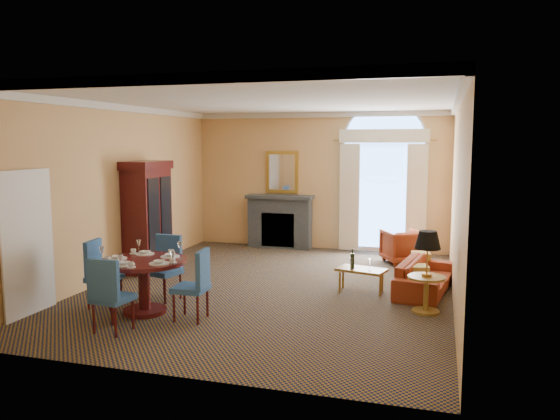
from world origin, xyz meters
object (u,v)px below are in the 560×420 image
(armoire, at_px, (147,218))
(coffee_table, at_px, (361,270))
(armchair, at_px, (402,246))
(side_table, at_px, (427,261))
(sofa, at_px, (425,276))
(dining_table, at_px, (144,273))

(armoire, xyz_separation_m, coffee_table, (4.23, -0.40, -0.65))
(armchair, relative_size, side_table, 0.64)
(sofa, height_order, armchair, armchair)
(coffee_table, xyz_separation_m, side_table, (1.09, -0.83, 0.39))
(armoire, height_order, coffee_table, armoire)
(armoire, distance_m, side_table, 5.47)
(sofa, bearing_deg, coffee_table, 116.62)
(dining_table, distance_m, coffee_table, 3.54)
(armoire, relative_size, coffee_table, 2.44)
(armchair, distance_m, side_table, 3.41)
(sofa, relative_size, side_table, 1.52)
(coffee_table, bearing_deg, side_table, -23.50)
(sofa, distance_m, armchair, 2.23)
(dining_table, xyz_separation_m, coffee_table, (2.90, 2.02, -0.21))
(coffee_table, height_order, side_table, side_table)
(sofa, bearing_deg, side_table, -168.61)
(armoire, bearing_deg, sofa, -0.80)
(armchair, height_order, side_table, side_table)
(dining_table, bearing_deg, side_table, 16.59)
(armoire, xyz_separation_m, sofa, (5.27, -0.07, -0.77))
(dining_table, height_order, armchair, dining_table)
(armchair, bearing_deg, side_table, 71.53)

